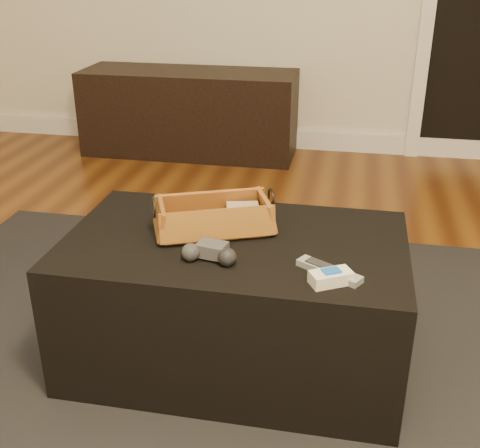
% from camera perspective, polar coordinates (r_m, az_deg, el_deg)
% --- Properties ---
extents(baseboard, '(5.00, 0.04, 0.12)m').
position_cam_1_polar(baseboard, '(4.03, 3.76, 8.11)').
color(baseboard, white).
rests_on(baseboard, floor).
extents(media_cabinet, '(1.33, 0.45, 0.52)m').
position_cam_1_polar(media_cabinet, '(3.88, -4.79, 10.47)').
color(media_cabinet, black).
rests_on(media_cabinet, floor).
extents(area_rug, '(2.60, 2.00, 0.01)m').
position_cam_1_polar(area_rug, '(1.95, -0.77, -13.41)').
color(area_rug, black).
rests_on(area_rug, floor).
extents(ottoman, '(1.00, 0.60, 0.42)m').
position_cam_1_polar(ottoman, '(1.86, -0.49, -7.25)').
color(ottoman, black).
rests_on(ottoman, area_rug).
extents(tv_remote, '(0.18, 0.13, 0.02)m').
position_cam_1_polar(tv_remote, '(1.79, -2.97, -0.24)').
color(tv_remote, black).
rests_on(tv_remote, wicker_basket).
extents(cloth_bundle, '(0.11, 0.09, 0.05)m').
position_cam_1_polar(cloth_bundle, '(1.84, 0.24, 1.04)').
color(cloth_bundle, tan).
rests_on(cloth_bundle, wicker_basket).
extents(wicker_basket, '(0.39, 0.30, 0.12)m').
position_cam_1_polar(wicker_basket, '(1.80, -2.49, 0.54)').
color(wicker_basket, '#AA7426').
rests_on(wicker_basket, ottoman).
extents(game_controller, '(0.16, 0.10, 0.05)m').
position_cam_1_polar(game_controller, '(1.63, -2.85, -2.73)').
color(game_controller, '#3A3A3D').
rests_on(game_controller, ottoman).
extents(silver_remote, '(0.18, 0.13, 0.02)m').
position_cam_1_polar(silver_remote, '(1.59, 8.44, -4.39)').
color(silver_remote, gray).
rests_on(silver_remote, ottoman).
extents(cream_gadget, '(0.12, 0.10, 0.04)m').
position_cam_1_polar(cream_gadget, '(1.55, 8.62, -5.02)').
color(cream_gadget, silver).
rests_on(cream_gadget, ottoman).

